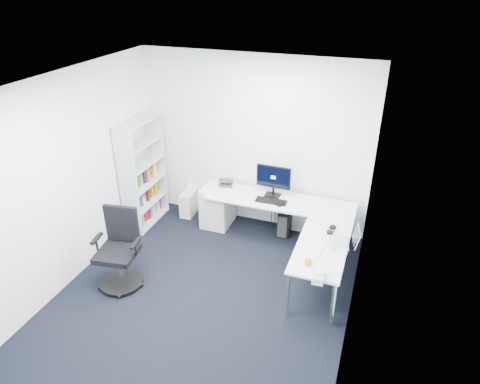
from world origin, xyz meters
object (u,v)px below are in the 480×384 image
(monitor, at_px, (273,181))
(laptop, at_px, (340,235))
(bookshelf, at_px, (143,174))
(l_desk, at_px, (274,229))
(task_chair, at_px, (117,251))

(monitor, xyz_separation_m, laptop, (1.14, -0.94, -0.14))
(bookshelf, relative_size, laptop, 5.26)
(l_desk, distance_m, task_chair, 2.24)
(task_chair, xyz_separation_m, monitor, (1.52, 1.90, 0.37))
(l_desk, relative_size, bookshelf, 1.29)
(l_desk, xyz_separation_m, laptop, (1.00, -0.52, 0.44))
(laptop, bearing_deg, task_chair, -170.83)
(bookshelf, distance_m, laptop, 3.22)
(monitor, bearing_deg, bookshelf, -168.20)
(bookshelf, relative_size, monitor, 3.27)
(task_chair, relative_size, laptop, 3.24)
(task_chair, xyz_separation_m, laptop, (2.66, 0.96, 0.24))
(l_desk, height_order, task_chair, task_chair)
(laptop, bearing_deg, l_desk, 141.57)
(bookshelf, bearing_deg, monitor, 10.22)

